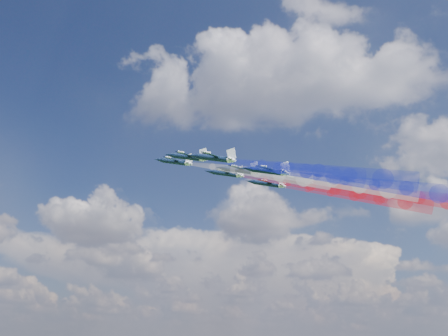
% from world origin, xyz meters
% --- Properties ---
extents(jet_lead, '(15.63, 13.07, 7.88)m').
position_xyz_m(jet_lead, '(-16.08, 22.13, 143.33)').
color(jet_lead, black).
extents(trail_lead, '(40.27, 11.18, 15.07)m').
position_xyz_m(trail_lead, '(8.78, 18.12, 136.62)').
color(trail_lead, white).
extents(jet_inner_left, '(15.63, 13.07, 7.88)m').
position_xyz_m(jet_inner_left, '(-7.76, 10.36, 139.84)').
color(jet_inner_left, black).
extents(trail_inner_left, '(40.27, 11.18, 15.07)m').
position_xyz_m(trail_inner_left, '(17.09, 6.35, 133.14)').
color(trail_inner_left, '#1823CF').
extents(jet_inner_right, '(15.63, 13.07, 7.88)m').
position_xyz_m(jet_inner_right, '(-2.70, 28.84, 140.62)').
color(jet_inner_right, black).
extents(trail_inner_right, '(40.27, 11.18, 15.07)m').
position_xyz_m(trail_inner_right, '(22.15, 24.83, 133.92)').
color(trail_inner_right, red).
extents(jet_outer_left, '(15.63, 13.07, 7.88)m').
position_xyz_m(jet_outer_left, '(2.36, 0.67, 135.22)').
color(jet_outer_left, black).
extents(trail_outer_left, '(40.27, 11.18, 15.07)m').
position_xyz_m(trail_outer_left, '(27.21, -3.35, 128.51)').
color(trail_outer_left, '#1823CF').
extents(jet_center_third, '(15.63, 13.07, 7.88)m').
position_xyz_m(jet_center_third, '(3.81, 18.89, 137.88)').
color(jet_center_third, black).
extents(trail_center_third, '(40.27, 11.18, 15.07)m').
position_xyz_m(trail_center_third, '(28.67, 14.87, 131.17)').
color(trail_center_third, white).
extents(jet_outer_right, '(15.63, 13.07, 7.88)m').
position_xyz_m(jet_outer_right, '(8.24, 35.40, 138.51)').
color(jet_outer_right, black).
extents(trail_outer_right, '(40.27, 11.18, 15.07)m').
position_xyz_m(trail_outer_right, '(33.09, 31.39, 131.81)').
color(trail_outer_right, red).
extents(jet_rear_left, '(15.63, 13.07, 7.88)m').
position_xyz_m(jet_rear_left, '(13.58, 8.84, 133.56)').
color(jet_rear_left, black).
extents(trail_rear_left, '(40.27, 11.18, 15.07)m').
position_xyz_m(trail_rear_left, '(38.43, 4.83, 126.85)').
color(trail_rear_left, '#1823CF').
extents(jet_rear_right, '(15.63, 13.07, 7.88)m').
position_xyz_m(jet_rear_right, '(17.35, 25.39, 135.66)').
color(jet_rear_right, black).
extents(trail_rear_right, '(40.27, 11.18, 15.07)m').
position_xyz_m(trail_rear_right, '(42.20, 21.38, 128.96)').
color(trail_rear_right, red).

